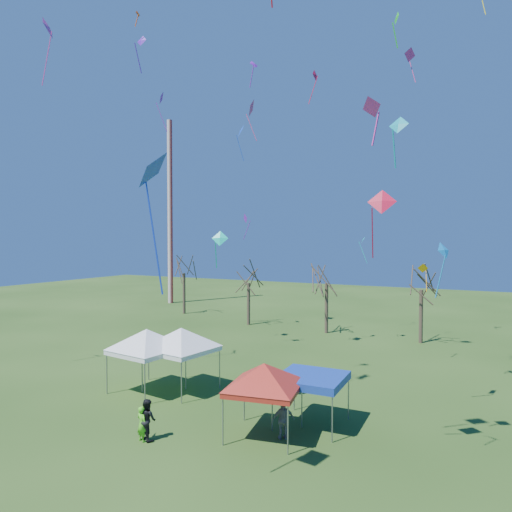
{
  "coord_description": "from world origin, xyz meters",
  "views": [
    {
      "loc": [
        11.18,
        -16.19,
        8.65
      ],
      "look_at": [
        1.27,
        3.0,
        7.9
      ],
      "focal_mm": 32.0,
      "sensor_mm": 36.0,
      "label": 1
    }
  ],
  "objects_px": {
    "person_green": "(142,424)",
    "tent_white_mid": "(181,332)",
    "tent_red": "(264,368)",
    "tent_white_west": "(147,333)",
    "tree_1": "(249,268)",
    "tree_0": "(184,259)",
    "person_dark": "(147,419)",
    "tent_blue": "(312,379)",
    "tree_3": "(422,271)",
    "person_grey": "(283,420)",
    "tree_2": "(327,266)",
    "radio_mast": "(170,212)"
  },
  "relations": [
    {
      "from": "tent_white_west",
      "to": "tent_white_mid",
      "type": "distance_m",
      "value": 1.95
    },
    {
      "from": "tent_red",
      "to": "person_dark",
      "type": "height_order",
      "value": "tent_red"
    },
    {
      "from": "tree_2",
      "to": "tent_white_mid",
      "type": "relative_size",
      "value": 1.75
    },
    {
      "from": "tree_1",
      "to": "tent_blue",
      "type": "bearing_deg",
      "value": -55.13
    },
    {
      "from": "tent_white_mid",
      "to": "tent_red",
      "type": "distance_m",
      "value": 7.75
    },
    {
      "from": "tree_2",
      "to": "tent_white_mid",
      "type": "xyz_separation_m",
      "value": [
        -2.22,
        -19.43,
        -2.93
      ]
    },
    {
      "from": "tree_0",
      "to": "tent_white_west",
      "type": "distance_m",
      "value": 27.9
    },
    {
      "from": "tree_3",
      "to": "tent_blue",
      "type": "height_order",
      "value": "tree_3"
    },
    {
      "from": "tent_white_west",
      "to": "person_grey",
      "type": "distance_m",
      "value": 10.02
    },
    {
      "from": "person_dark",
      "to": "tent_white_mid",
      "type": "bearing_deg",
      "value": -49.89
    },
    {
      "from": "tree_3",
      "to": "person_grey",
      "type": "height_order",
      "value": "tree_3"
    },
    {
      "from": "tree_0",
      "to": "tent_blue",
      "type": "xyz_separation_m",
      "value": [
        24.68,
        -23.69,
        -4.32
      ]
    },
    {
      "from": "tent_white_west",
      "to": "tree_1",
      "type": "bearing_deg",
      "value": 102.4
    },
    {
      "from": "tree_1",
      "to": "tent_white_west",
      "type": "xyz_separation_m",
      "value": [
        4.57,
        -20.8,
        -2.45
      ]
    },
    {
      "from": "tree_3",
      "to": "person_grey",
      "type": "relative_size",
      "value": 4.67
    },
    {
      "from": "radio_mast",
      "to": "person_green",
      "type": "xyz_separation_m",
      "value": [
        25.96,
        -35.28,
        -11.74
      ]
    },
    {
      "from": "radio_mast",
      "to": "tent_white_west",
      "type": "relative_size",
      "value": 5.36
    },
    {
      "from": "tent_white_mid",
      "to": "person_green",
      "type": "relative_size",
      "value": 3.09
    },
    {
      "from": "tree_1",
      "to": "person_dark",
      "type": "xyz_separation_m",
      "value": [
        8.81,
        -25.7,
        -4.91
      ]
    },
    {
      "from": "tree_2",
      "to": "tent_white_mid",
      "type": "height_order",
      "value": "tree_2"
    },
    {
      "from": "tree_3",
      "to": "tent_blue",
      "type": "xyz_separation_m",
      "value": [
        -2.2,
        -20.35,
        -3.91
      ]
    },
    {
      "from": "tent_white_mid",
      "to": "person_dark",
      "type": "bearing_deg",
      "value": -66.33
    },
    {
      "from": "radio_mast",
      "to": "tent_white_mid",
      "type": "height_order",
      "value": "radio_mast"
    },
    {
      "from": "tree_2",
      "to": "tent_blue",
      "type": "height_order",
      "value": "tree_2"
    },
    {
      "from": "tent_white_west",
      "to": "tent_blue",
      "type": "height_order",
      "value": "tent_white_west"
    },
    {
      "from": "tent_white_mid",
      "to": "person_green",
      "type": "height_order",
      "value": "tent_white_mid"
    },
    {
      "from": "tent_white_mid",
      "to": "tent_red",
      "type": "xyz_separation_m",
      "value": [
        6.98,
        -3.35,
        -0.34
      ]
    },
    {
      "from": "tent_red",
      "to": "tent_blue",
      "type": "height_order",
      "value": "tent_red"
    },
    {
      "from": "person_dark",
      "to": "person_green",
      "type": "height_order",
      "value": "person_dark"
    },
    {
      "from": "radio_mast",
      "to": "tree_3",
      "type": "height_order",
      "value": "radio_mast"
    },
    {
      "from": "tree_2",
      "to": "tree_1",
      "type": "bearing_deg",
      "value": 178.15
    },
    {
      "from": "person_green",
      "to": "tent_red",
      "type": "bearing_deg",
      "value": -131.99
    },
    {
      "from": "tent_white_mid",
      "to": "radio_mast",
      "type": "bearing_deg",
      "value": 128.87
    },
    {
      "from": "tree_3",
      "to": "tent_blue",
      "type": "relative_size",
      "value": 2.57
    },
    {
      "from": "tree_2",
      "to": "person_dark",
      "type": "distance_m",
      "value": 26.0
    },
    {
      "from": "radio_mast",
      "to": "tree_2",
      "type": "relative_size",
      "value": 3.06
    },
    {
      "from": "tree_0",
      "to": "tent_white_west",
      "type": "relative_size",
      "value": 1.81
    },
    {
      "from": "person_green",
      "to": "tent_white_mid",
      "type": "bearing_deg",
      "value": -52.73
    },
    {
      "from": "tree_3",
      "to": "tree_1",
      "type": "bearing_deg",
      "value": 177.94
    },
    {
      "from": "radio_mast",
      "to": "tree_0",
      "type": "height_order",
      "value": "radio_mast"
    },
    {
      "from": "radio_mast",
      "to": "person_dark",
      "type": "height_order",
      "value": "radio_mast"
    },
    {
      "from": "tent_white_west",
      "to": "tent_blue",
      "type": "distance_m",
      "value": 10.1
    },
    {
      "from": "tree_2",
      "to": "person_green",
      "type": "relative_size",
      "value": 5.41
    },
    {
      "from": "tree_1",
      "to": "tree_2",
      "type": "distance_m",
      "value": 8.42
    },
    {
      "from": "tent_white_west",
      "to": "person_green",
      "type": "xyz_separation_m",
      "value": [
        4.15,
        -5.13,
        -2.59
      ]
    },
    {
      "from": "tree_0",
      "to": "tent_red",
      "type": "relative_size",
      "value": 2.02
    },
    {
      "from": "person_grey",
      "to": "tent_white_west",
      "type": "bearing_deg",
      "value": -51.25
    },
    {
      "from": "tree_1",
      "to": "tree_3",
      "type": "relative_size",
      "value": 0.95
    },
    {
      "from": "tree_2",
      "to": "tent_red",
      "type": "height_order",
      "value": "tree_2"
    },
    {
      "from": "person_dark",
      "to": "person_grey",
      "type": "distance_m",
      "value": 5.91
    }
  ]
}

